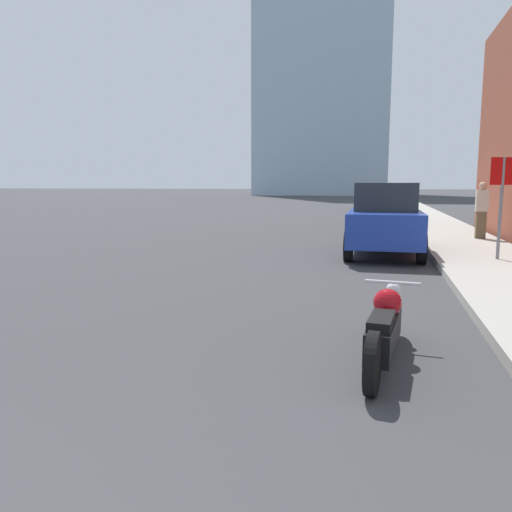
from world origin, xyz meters
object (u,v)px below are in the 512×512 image
motorcycle (384,328)px  pedestrian (482,209)px  parked_car_blue (385,220)px  parked_car_black (381,198)px  parked_car_green (385,205)px  stop_sign (502,190)px

motorcycle → pedestrian: 11.93m
parked_car_blue → parked_car_black: size_ratio=0.99×
motorcycle → parked_car_blue: parked_car_blue is taller
parked_car_green → pedestrian: 9.43m
parked_car_green → stop_sign: bearing=-74.8°
pedestrian → stop_sign: bearing=-95.7°
parked_car_green → parked_car_black: parked_car_black is taller
parked_car_blue → parked_car_black: parked_car_blue is taller
motorcycle → parked_car_blue: 8.03m
parked_car_blue → parked_car_black: (-0.03, 22.66, -0.05)m
stop_sign → parked_car_blue: bearing=157.0°
motorcycle → stop_sign: (2.53, 6.96, 1.33)m
parked_car_blue → pedestrian: bearing=50.1°
motorcycle → parked_car_green: 20.53m
motorcycle → parked_car_green: (0.18, 20.53, 0.44)m
parked_car_green → parked_car_black: 10.14m
stop_sign → parked_car_black: bearing=96.0°
parked_car_green → parked_car_black: size_ratio=0.98×
parked_car_blue → parked_car_green: (0.13, 12.52, -0.13)m
parked_car_green → pedestrian: bearing=-67.3°
parked_car_blue → pedestrian: (2.92, 3.52, 0.13)m
pedestrian → parked_car_green: bearing=107.3°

